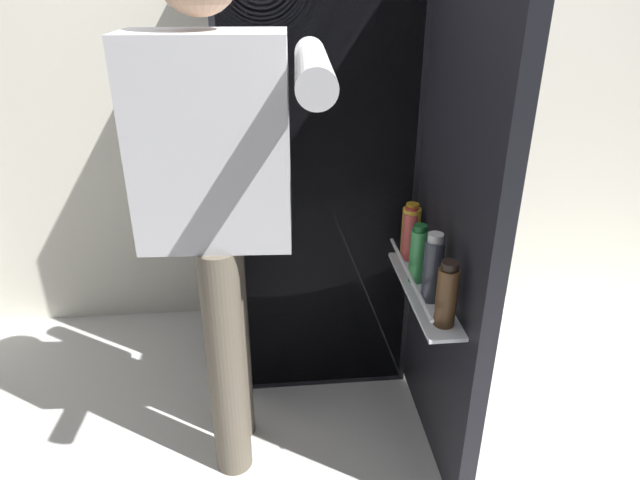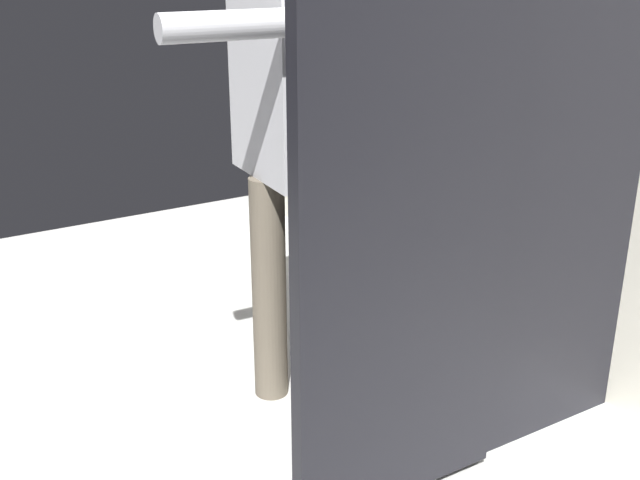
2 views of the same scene
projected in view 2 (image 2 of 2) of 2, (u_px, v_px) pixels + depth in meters
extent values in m
plane|color=silver|center=(350.00, 428.00, 2.62)|extent=(5.01, 5.01, 0.00)
cube|color=silver|center=(581.00, 37.00, 2.62)|extent=(4.40, 0.10, 2.47)
cube|color=black|center=(494.00, 158.00, 2.58)|extent=(0.68, 0.61, 1.73)
cube|color=white|center=(422.00, 171.00, 2.43)|extent=(0.64, 0.01, 1.69)
cube|color=white|center=(434.00, 148.00, 2.43)|extent=(0.60, 0.09, 0.01)
cube|color=black|center=(407.00, 224.00, 1.98)|extent=(0.05, 0.66, 1.66)
cube|color=white|center=(385.00, 298.00, 2.13)|extent=(0.11, 0.53, 0.01)
cylinder|color=silver|center=(376.00, 272.00, 2.15)|extent=(0.01, 0.51, 0.01)
cylinder|color=#333842|center=(370.00, 268.00, 2.06)|extent=(0.06, 0.06, 0.19)
cylinder|color=silver|center=(371.00, 230.00, 2.02)|extent=(0.05, 0.05, 0.03)
cylinder|color=green|center=(403.00, 261.00, 2.13)|extent=(0.05, 0.05, 0.18)
cylinder|color=#195B28|center=(404.00, 228.00, 2.10)|extent=(0.04, 0.04, 0.02)
cylinder|color=#DB4C47|center=(450.00, 253.00, 2.20)|extent=(0.05, 0.05, 0.17)
cylinder|color=#B22D28|center=(452.00, 221.00, 2.17)|extent=(0.04, 0.04, 0.02)
cylinder|color=brown|center=(328.00, 282.00, 2.00)|extent=(0.06, 0.06, 0.17)
cylinder|color=black|center=(328.00, 247.00, 1.97)|extent=(0.05, 0.05, 0.02)
cylinder|color=gold|center=(453.00, 251.00, 2.20)|extent=(0.06, 0.06, 0.18)
cylinder|color=#BC8419|center=(455.00, 217.00, 2.16)|extent=(0.04, 0.04, 0.02)
cylinder|color=#665B4C|center=(308.00, 282.00, 2.75)|extent=(0.12, 0.12, 0.81)
cylinder|color=#665B4C|center=(269.00, 290.00, 2.69)|extent=(0.12, 0.12, 0.81)
cube|color=silver|center=(286.00, 88.00, 2.47)|extent=(0.44, 0.24, 0.58)
cylinder|color=silver|center=(344.00, 89.00, 2.57)|extent=(0.08, 0.08, 0.54)
cylinder|color=silver|center=(257.00, 24.00, 2.07)|extent=(0.11, 0.55, 0.08)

